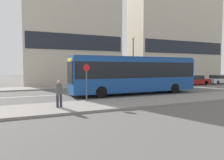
% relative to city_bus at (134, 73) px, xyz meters
% --- Properties ---
extents(ground_plane, '(120.00, 120.00, 0.00)m').
position_rel_city_bus_xyz_m(ground_plane, '(-3.50, 2.01, -1.97)').
color(ground_plane, '#595654').
extents(sidewalk_near, '(44.00, 3.50, 0.13)m').
position_rel_city_bus_xyz_m(sidewalk_near, '(-3.50, -4.24, -1.91)').
color(sidewalk_near, gray).
rests_on(sidewalk_near, ground_plane).
extents(sidewalk_far, '(44.00, 3.50, 0.13)m').
position_rel_city_bus_xyz_m(sidewalk_far, '(-3.50, 8.26, -1.91)').
color(sidewalk_far, gray).
rests_on(sidewalk_far, ground_plane).
extents(lane_centerline, '(41.80, 0.16, 0.01)m').
position_rel_city_bus_xyz_m(lane_centerline, '(-3.50, 2.01, -1.97)').
color(lane_centerline, silver).
rests_on(lane_centerline, ground_plane).
extents(apartment_block_left_tower, '(13.95, 6.70, 21.89)m').
position_rel_city_bus_xyz_m(apartment_block_left_tower, '(-2.70, 14.82, 8.97)').
color(apartment_block_left_tower, beige).
rests_on(apartment_block_left_tower, ground_plane).
extents(apartment_block_right_tower, '(17.72, 5.93, 22.04)m').
position_rel_city_bus_xyz_m(apartment_block_right_tower, '(16.90, 14.44, 9.04)').
color(apartment_block_right_tower, beige).
rests_on(apartment_block_right_tower, ground_plane).
extents(city_bus, '(12.01, 2.53, 3.43)m').
position_rel_city_bus_xyz_m(city_bus, '(0.00, 0.00, 0.00)').
color(city_bus, '#194793').
rests_on(city_bus, ground_plane).
extents(parked_car_0, '(4.69, 1.77, 1.36)m').
position_rel_city_bus_xyz_m(parked_car_0, '(12.67, 5.36, -1.33)').
color(parked_car_0, maroon).
rests_on(parked_car_0, ground_plane).
extents(parked_car_1, '(4.66, 1.76, 1.32)m').
position_rel_city_bus_xyz_m(parked_car_1, '(17.93, 5.40, -1.34)').
color(parked_car_1, silver).
rests_on(parked_car_1, ground_plane).
extents(pedestrian_near_stop, '(0.35, 0.34, 1.60)m').
position_rel_city_bus_xyz_m(pedestrian_near_stop, '(-7.48, -4.41, -0.94)').
color(pedestrian_near_stop, '#383347').
rests_on(pedestrian_near_stop, sidewalk_near).
extents(bus_stop_sign, '(0.44, 0.12, 2.59)m').
position_rel_city_bus_xyz_m(bus_stop_sign, '(-5.42, -2.99, -0.32)').
color(bus_stop_sign, '#4C4C51').
rests_on(bus_stop_sign, sidewalk_near).
extents(street_lamp, '(0.36, 0.36, 6.36)m').
position_rel_city_bus_xyz_m(street_lamp, '(3.92, 7.38, 2.08)').
color(street_lamp, '#4C4C51').
rests_on(street_lamp, sidewalk_far).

